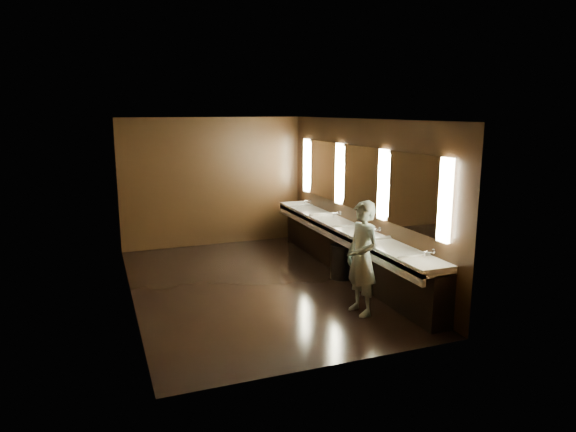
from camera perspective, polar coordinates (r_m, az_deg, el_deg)
name	(u,v)px	position (r m, az deg, el deg)	size (l,w,h in m)	color
floor	(254,286)	(8.87, -3.75, -7.74)	(6.00, 6.00, 0.00)	black
ceiling	(252,119)	(8.36, -4.01, 10.67)	(4.00, 6.00, 0.02)	#2D2D2B
wall_back	(213,182)	(11.37, -8.32, 3.75)	(4.00, 0.02, 2.80)	black
wall_front	(332,251)	(5.77, 4.92, -3.87)	(4.00, 0.02, 2.80)	black
wall_left	(127,214)	(8.16, -17.42, 0.24)	(0.02, 6.00, 2.80)	black
wall_right	(360,198)	(9.28, 8.03, 1.99)	(0.02, 6.00, 2.80)	black
sink_counter	(349,248)	(9.37, 6.76, -3.54)	(0.55, 5.40, 1.01)	black
mirror_band	(360,179)	(9.22, 7.98, 4.13)	(0.06, 5.03, 1.15)	#FFF9CB
person	(362,258)	(7.54, 8.24, -4.64)	(0.61, 0.40, 1.68)	#91D1D9
trash_bin	(341,262)	(9.20, 5.95, -5.05)	(0.39, 0.39, 0.61)	black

